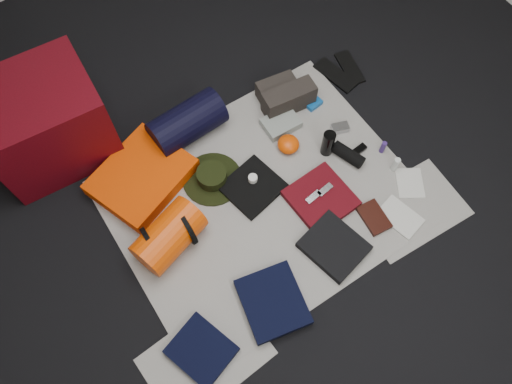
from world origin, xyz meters
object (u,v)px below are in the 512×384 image
sleeping_pad (142,177)px  water_bottle (328,143)px  compact_camera (340,128)px  paperback_book (374,217)px  red_cabinet (45,122)px  stuff_sack (169,236)px  navy_duffel (187,123)px

sleeping_pad → water_bottle: water_bottle is taller
water_bottle → compact_camera: size_ratio=1.79×
compact_camera → paperback_book: 0.59m
red_cabinet → water_bottle: red_cabinet is taller
stuff_sack → navy_duffel: (0.43, 0.55, 0.00)m
stuff_sack → water_bottle: bearing=0.2°
water_bottle → compact_camera: bearing=25.3°
navy_duffel → compact_camera: (0.76, -0.47, -0.09)m
sleeping_pad → compact_camera: bearing=-16.7°
red_cabinet → sleeping_pad: bearing=-54.0°
compact_camera → paperback_book: compact_camera is taller
navy_duffel → paperback_book: size_ratio=2.33×
sleeping_pad → compact_camera: (1.14, -0.34, -0.03)m
navy_duffel → paperback_book: bearing=-65.0°
sleeping_pad → water_bottle: size_ratio=2.87×
navy_duffel → water_bottle: (0.60, -0.55, -0.02)m
navy_duffel → stuff_sack: bearing=-131.6°
compact_camera → paperback_book: (-0.19, -0.56, -0.01)m
red_cabinet → compact_camera: 1.66m
stuff_sack → compact_camera: size_ratio=3.72×
sleeping_pad → paperback_book: sleeping_pad is taller
sleeping_pad → navy_duffel: (0.38, 0.13, 0.07)m
navy_duffel → paperback_book: navy_duffel is taller
stuff_sack → navy_duffel: bearing=52.2°
compact_camera → sleeping_pad: bearing=-177.6°
navy_duffel → compact_camera: bearing=-35.6°
water_bottle → compact_camera: 0.19m
navy_duffel → water_bottle: size_ratio=2.43×
sleeping_pad → compact_camera: size_ratio=5.14×
water_bottle → stuff_sack: bearing=-179.8°
red_cabinet → compact_camera: bearing=-25.9°
navy_duffel → compact_camera: 0.90m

